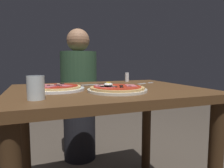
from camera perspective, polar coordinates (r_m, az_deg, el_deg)
dining_table at (r=1.13m, az=-1.42°, el=-7.89°), size 1.02×0.78×0.74m
pizza_foreground at (r=0.98m, az=1.42°, el=-1.38°), size 0.29×0.29×0.05m
pizza_across_left at (r=1.05m, az=-15.27°, el=-1.14°), size 0.27×0.27×0.03m
water_glass_near at (r=0.82m, az=-20.84°, el=-1.44°), size 0.07×0.07×0.09m
fork at (r=1.35m, az=9.22°, el=0.17°), size 0.15×0.07×0.00m
knife at (r=1.27m, az=-3.93°, el=-0.11°), size 0.20×0.03×0.01m
salt_shaker at (r=1.50m, az=4.26°, el=1.97°), size 0.03×0.03×0.07m
diner_person at (r=1.85m, az=-9.34°, el=-4.05°), size 0.32×0.32×1.18m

